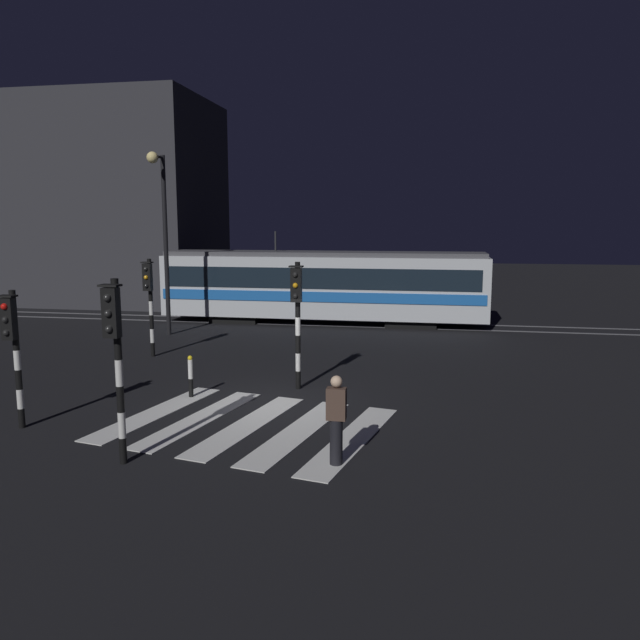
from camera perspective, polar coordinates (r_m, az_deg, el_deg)
The scene contains 13 objects.
ground_plane at distance 15.72m, azimuth -4.74°, elevation -7.65°, with size 120.00×120.00×0.00m, color black.
rail_near at distance 27.30m, azimuth 1.94°, elevation -0.56°, with size 80.00×0.12×0.03m, color #59595E.
rail_far at distance 28.71m, azimuth 2.37°, elevation -0.10°, with size 80.00×0.12×0.03m, color #59595E.
crosswalk_zebra at distance 14.10m, azimuth -6.64°, elevation -9.57°, with size 6.43×5.61×0.02m.
traffic_light_corner_near_left at distance 14.81m, azimuth -26.47°, elevation -1.56°, with size 0.36×0.42×3.06m.
traffic_light_median_centre at distance 16.48m, azimuth -2.13°, elevation 1.27°, with size 0.36×0.42×3.46m.
traffic_light_corner_far_left at distance 21.44m, azimuth -15.47°, elevation 2.44°, with size 0.36×0.42×3.32m.
traffic_light_kerb_mid_left at distance 11.79m, azimuth -18.36°, elevation -2.12°, with size 0.36×0.42×3.48m.
street_lamp_trackside_left at distance 25.41m, azimuth -14.34°, elevation 8.75°, with size 0.44×1.21×7.17m.
tram at distance 27.93m, azimuth 0.25°, elevation 3.24°, with size 14.71×2.58×4.15m.
pedestrian_waiting_at_kerb at distance 11.55m, azimuth 1.51°, elevation -9.17°, with size 0.36×0.24×1.71m.
bollard_island_edge at distance 16.37m, azimuth -11.84°, elevation -5.11°, with size 0.12×0.12×1.11m.
building_backdrop at distance 38.38m, azimuth -19.09°, elevation 10.16°, with size 12.10×8.00×11.37m, color #2D2D33.
Camera 1 is at (4.01, -14.54, 4.43)m, focal length 34.71 mm.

